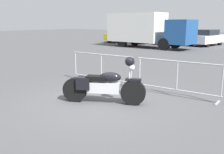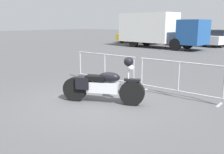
{
  "view_description": "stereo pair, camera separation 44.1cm",
  "coord_description": "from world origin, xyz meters",
  "px_view_note": "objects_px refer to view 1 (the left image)",
  "views": [
    {
      "loc": [
        3.96,
        -5.08,
        2.14
      ],
      "look_at": [
        0.04,
        0.51,
        0.65
      ],
      "focal_mm": 40.0,
      "sensor_mm": 36.0,
      "label": 1
    },
    {
      "loc": [
        4.31,
        -4.82,
        2.14
      ],
      "look_at": [
        0.04,
        0.51,
        0.65
      ],
      "focal_mm": 40.0,
      "sensor_mm": 36.0,
      "label": 2
    }
  ],
  "objects_px": {
    "motorcycle": "(103,85)",
    "parked_car_white": "(206,38)",
    "parked_car_yellow": "(123,35)",
    "parked_car_blue": "(174,37)",
    "crowd_barrier_far": "(177,78)",
    "parked_car_maroon": "(147,37)",
    "box_truck": "(145,29)",
    "crowd_barrier_near": "(101,68)"
  },
  "relations": [
    {
      "from": "crowd_barrier_far",
      "to": "parked_car_maroon",
      "type": "distance_m",
      "value": 19.85
    },
    {
      "from": "box_truck",
      "to": "parked_car_yellow",
      "type": "bearing_deg",
      "value": 145.78
    },
    {
      "from": "parked_car_yellow",
      "to": "parked_car_blue",
      "type": "height_order",
      "value": "parked_car_yellow"
    },
    {
      "from": "box_truck",
      "to": "parked_car_blue",
      "type": "height_order",
      "value": "box_truck"
    },
    {
      "from": "crowd_barrier_near",
      "to": "parked_car_white",
      "type": "distance_m",
      "value": 17.89
    },
    {
      "from": "motorcycle",
      "to": "parked_car_white",
      "type": "xyz_separation_m",
      "value": [
        -2.5,
        19.57,
        0.28
      ]
    },
    {
      "from": "box_truck",
      "to": "parked_car_maroon",
      "type": "distance_m",
      "value": 4.87
    },
    {
      "from": "parked_car_maroon",
      "to": "crowd_barrier_near",
      "type": "bearing_deg",
      "value": -148.27
    },
    {
      "from": "motorcycle",
      "to": "crowd_barrier_far",
      "type": "xyz_separation_m",
      "value": [
        1.39,
        1.72,
        0.07
      ]
    },
    {
      "from": "parked_car_blue",
      "to": "parked_car_maroon",
      "type": "bearing_deg",
      "value": 99.57
    },
    {
      "from": "parked_car_yellow",
      "to": "motorcycle",
      "type": "bearing_deg",
      "value": -139.27
    },
    {
      "from": "parked_car_blue",
      "to": "parked_car_white",
      "type": "relative_size",
      "value": 0.92
    },
    {
      "from": "motorcycle",
      "to": "crowd_barrier_far",
      "type": "height_order",
      "value": "motorcycle"
    },
    {
      "from": "crowd_barrier_far",
      "to": "parked_car_white",
      "type": "bearing_deg",
      "value": 102.31
    },
    {
      "from": "crowd_barrier_far",
      "to": "parked_car_maroon",
      "type": "relative_size",
      "value": 0.59
    },
    {
      "from": "parked_car_yellow",
      "to": "parked_car_maroon",
      "type": "xyz_separation_m",
      "value": [
        2.99,
        0.13,
        -0.04
      ]
    },
    {
      "from": "crowd_barrier_far",
      "to": "parked_car_white",
      "type": "distance_m",
      "value": 18.27
    },
    {
      "from": "crowd_barrier_near",
      "to": "parked_car_blue",
      "type": "bearing_deg",
      "value": 103.37
    },
    {
      "from": "box_truck",
      "to": "parked_car_yellow",
      "type": "xyz_separation_m",
      "value": [
        -5.01,
        4.2,
        -0.89
      ]
    },
    {
      "from": "crowd_barrier_far",
      "to": "parked_car_white",
      "type": "xyz_separation_m",
      "value": [
        -3.89,
        17.85,
        0.21
      ]
    },
    {
      "from": "motorcycle",
      "to": "crowd_barrier_near",
      "type": "xyz_separation_m",
      "value": [
        -1.39,
        1.72,
        0.07
      ]
    },
    {
      "from": "crowd_barrier_far",
      "to": "box_truck",
      "type": "bearing_deg",
      "value": 121.33
    },
    {
      "from": "motorcycle",
      "to": "parked_car_maroon",
      "type": "xyz_separation_m",
      "value": [
        -8.47,
        18.95,
        0.22
      ]
    },
    {
      "from": "parked_car_maroon",
      "to": "crowd_barrier_far",
      "type": "bearing_deg",
      "value": -140.81
    },
    {
      "from": "parked_car_blue",
      "to": "box_truck",
      "type": "bearing_deg",
      "value": 176.87
    },
    {
      "from": "motorcycle",
      "to": "crowd_barrier_far",
      "type": "distance_m",
      "value": 2.22
    },
    {
      "from": "crowd_barrier_near",
      "to": "crowd_barrier_far",
      "type": "height_order",
      "value": "same"
    },
    {
      "from": "crowd_barrier_near",
      "to": "crowd_barrier_far",
      "type": "bearing_deg",
      "value": 0.0
    },
    {
      "from": "motorcycle",
      "to": "parked_car_blue",
      "type": "relative_size",
      "value": 0.5
    },
    {
      "from": "crowd_barrier_near",
      "to": "parked_car_blue",
      "type": "xyz_separation_m",
      "value": [
        -4.09,
        17.23,
        0.15
      ]
    },
    {
      "from": "box_truck",
      "to": "parked_car_white",
      "type": "height_order",
      "value": "box_truck"
    },
    {
      "from": "motorcycle",
      "to": "crowd_barrier_near",
      "type": "relative_size",
      "value": 0.83
    },
    {
      "from": "motorcycle",
      "to": "parked_car_blue",
      "type": "distance_m",
      "value": 19.74
    },
    {
      "from": "parked_car_yellow",
      "to": "parked_car_maroon",
      "type": "height_order",
      "value": "parked_car_yellow"
    },
    {
      "from": "parked_car_yellow",
      "to": "crowd_barrier_far",
      "type": "bearing_deg",
      "value": -133.67
    },
    {
      "from": "motorcycle",
      "to": "parked_car_maroon",
      "type": "relative_size",
      "value": 0.5
    },
    {
      "from": "box_truck",
      "to": "parked_car_blue",
      "type": "xyz_separation_m",
      "value": [
        0.96,
        4.35,
        -0.93
      ]
    },
    {
      "from": "crowd_barrier_far",
      "to": "box_truck",
      "type": "distance_m",
      "value": 15.12
    },
    {
      "from": "box_truck",
      "to": "parked_car_maroon",
      "type": "bearing_deg",
      "value": 120.78
    },
    {
      "from": "motorcycle",
      "to": "crowd_barrier_near",
      "type": "height_order",
      "value": "motorcycle"
    },
    {
      "from": "parked_car_yellow",
      "to": "parked_car_maroon",
      "type": "relative_size",
      "value": 1.06
    },
    {
      "from": "parked_car_yellow",
      "to": "parked_car_blue",
      "type": "relative_size",
      "value": 1.06
    }
  ]
}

